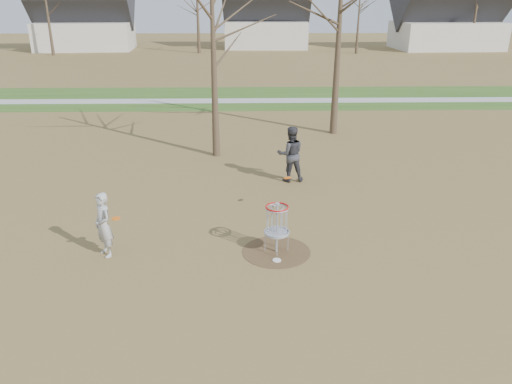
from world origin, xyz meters
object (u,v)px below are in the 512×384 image
(player_throwing, at_px, (291,154))
(disc_grounded, at_px, (277,260))
(player_standing, at_px, (103,225))
(disc_golf_basket, at_px, (277,220))

(player_throwing, height_order, disc_grounded, player_throwing)
(player_throwing, distance_m, disc_grounded, 6.00)
(player_standing, xyz_separation_m, disc_golf_basket, (4.41, 0.06, 0.06))
(player_standing, distance_m, disc_golf_basket, 4.41)
(player_throwing, relative_size, disc_golf_basket, 1.48)
(player_throwing, xyz_separation_m, disc_grounded, (-0.84, -5.86, -0.98))
(player_throwing, bearing_deg, disc_golf_basket, 75.23)
(player_standing, relative_size, player_throwing, 0.85)
(player_throwing, bearing_deg, player_standing, 40.05)
(player_standing, relative_size, disc_golf_basket, 1.27)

